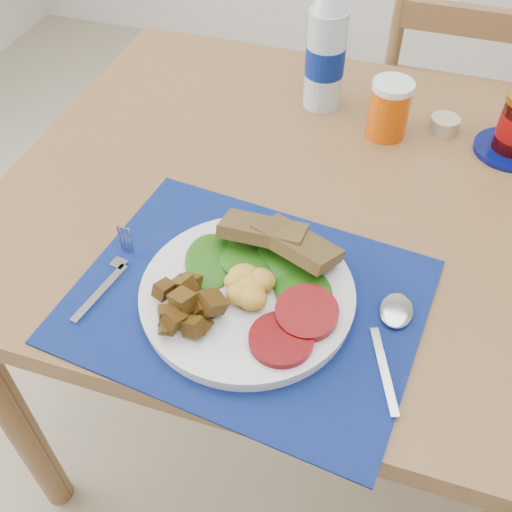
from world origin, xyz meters
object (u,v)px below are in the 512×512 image
(chair_far, at_px, (448,106))
(water_bottle, at_px, (326,51))
(breakfast_plate, at_px, (242,291))
(juice_glass, at_px, (389,111))

(chair_far, relative_size, water_bottle, 3.97)
(breakfast_plate, bearing_deg, chair_far, 83.13)
(breakfast_plate, xyz_separation_m, juice_glass, (0.12, 0.47, 0.03))
(chair_far, height_order, juice_glass, chair_far)
(water_bottle, bearing_deg, chair_far, 59.46)
(chair_far, distance_m, juice_glass, 0.58)
(breakfast_plate, xyz_separation_m, water_bottle, (-0.01, 0.53, 0.09))
(chair_far, bearing_deg, juice_glass, 76.54)
(water_bottle, distance_m, juice_glass, 0.16)
(water_bottle, bearing_deg, breakfast_plate, -88.56)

